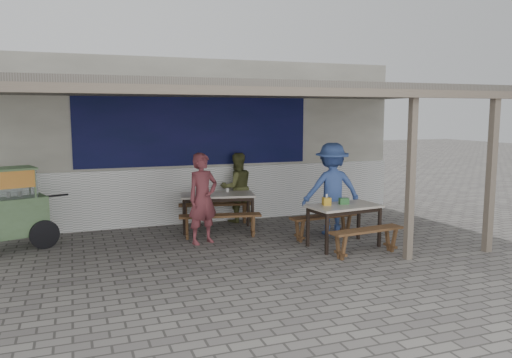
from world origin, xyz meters
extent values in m
plane|color=slate|center=(0.00, 0.00, 0.00)|extent=(60.00, 60.00, 0.00)
cube|color=beige|center=(0.00, 3.60, 1.75)|extent=(9.00, 1.20, 3.50)
cube|color=white|center=(0.00, 2.97, 0.60)|extent=(9.00, 0.10, 1.20)
cube|color=#11104B|center=(-0.20, 2.98, 2.05)|extent=(5.00, 0.03, 1.60)
cube|color=#5F5952|center=(0.00, 1.00, 2.75)|extent=(9.00, 4.20, 0.12)
cube|color=#766859|center=(0.00, -1.05, 2.65)|extent=(9.00, 0.12, 0.12)
cube|color=#766859|center=(3.90, -1.00, 1.35)|extent=(0.12, 0.12, 2.70)
cube|color=#766859|center=(2.35, -0.90, 1.35)|extent=(0.11, 0.11, 2.70)
cube|color=beige|center=(-0.01, 2.08, 0.73)|extent=(1.56, 0.98, 0.04)
cube|color=black|center=(-0.01, 2.08, 0.67)|extent=(1.45, 0.87, 0.06)
cube|color=black|center=(-0.72, 1.92, 0.35)|extent=(0.05, 0.05, 0.71)
cube|color=black|center=(0.59, 1.66, 0.35)|extent=(0.05, 0.05, 0.71)
cube|color=black|center=(-0.60, 2.50, 0.35)|extent=(0.05, 0.05, 0.71)
cube|color=black|center=(0.70, 2.24, 0.35)|extent=(0.05, 0.05, 0.71)
cube|color=brown|center=(-0.13, 1.49, 0.43)|extent=(1.58, 0.58, 0.04)
cube|color=brown|center=(-0.74, 1.61, 0.21)|extent=(0.10, 0.28, 0.41)
cube|color=brown|center=(0.49, 1.36, 0.21)|extent=(0.10, 0.28, 0.41)
cube|color=brown|center=(0.11, 2.68, 0.43)|extent=(1.58, 0.58, 0.04)
cube|color=brown|center=(-0.50, 2.80, 0.21)|extent=(0.10, 0.28, 0.41)
cube|color=brown|center=(0.73, 2.56, 0.21)|extent=(0.10, 0.28, 0.41)
cube|color=beige|center=(1.75, 0.13, 0.73)|extent=(1.32, 0.84, 0.04)
cube|color=black|center=(1.75, 0.13, 0.67)|extent=(1.21, 0.73, 0.06)
cube|color=black|center=(1.23, -0.23, 0.35)|extent=(0.05, 0.05, 0.71)
cube|color=black|center=(2.35, -0.09, 0.35)|extent=(0.05, 0.05, 0.71)
cube|color=black|center=(1.16, 0.35, 0.35)|extent=(0.05, 0.05, 0.71)
cube|color=black|center=(2.28, 0.48, 0.35)|extent=(0.05, 0.05, 0.71)
cube|color=brown|center=(1.83, -0.49, 0.43)|extent=(1.37, 0.44, 0.04)
cube|color=brown|center=(1.31, -0.55, 0.21)|extent=(0.08, 0.28, 0.41)
cube|color=brown|center=(2.35, -0.43, 0.21)|extent=(0.08, 0.28, 0.41)
cube|color=brown|center=(1.68, 0.75, 0.43)|extent=(1.37, 0.44, 0.04)
cube|color=brown|center=(1.16, 0.69, 0.21)|extent=(0.08, 0.28, 0.41)
cube|color=brown|center=(2.20, 0.81, 0.21)|extent=(0.08, 0.28, 0.41)
cube|color=#648A5C|center=(-3.80, 1.96, 0.59)|extent=(1.36, 0.99, 0.64)
cube|color=#648A5C|center=(-3.80, 1.96, 0.25)|extent=(1.31, 0.94, 0.05)
cylinder|color=black|center=(-3.22, 1.79, 0.25)|extent=(0.50, 0.20, 0.51)
cube|color=silver|center=(-3.84, 1.95, 1.16)|extent=(1.12, 0.83, 0.50)
cube|color=#648A5C|center=(-3.84, 1.95, 1.41)|extent=(1.17, 0.88, 0.04)
cube|color=red|center=(-3.75, 1.67, 1.25)|extent=(0.87, 0.30, 0.29)
cylinder|color=black|center=(-3.11, 2.19, 0.86)|extent=(0.62, 0.23, 0.04)
imported|color=brown|center=(-0.52, 1.22, 0.83)|extent=(0.70, 0.57, 1.65)
imported|color=brown|center=(0.62, 2.75, 0.75)|extent=(0.76, 0.61, 1.51)
imported|color=#3D59A3|center=(2.00, 1.03, 0.90)|extent=(1.25, 0.85, 1.79)
cube|color=gold|center=(1.46, 0.23, 0.82)|extent=(0.16, 0.16, 0.13)
cube|color=#2F6B35|center=(1.79, 0.20, 0.81)|extent=(0.18, 0.14, 0.11)
cylinder|color=white|center=(0.26, 2.27, 0.79)|extent=(0.07, 0.07, 0.08)
imported|color=silver|center=(-0.20, 2.18, 0.78)|extent=(0.25, 0.25, 0.05)
camera|label=1|loc=(-2.69, -7.44, 2.35)|focal=35.00mm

